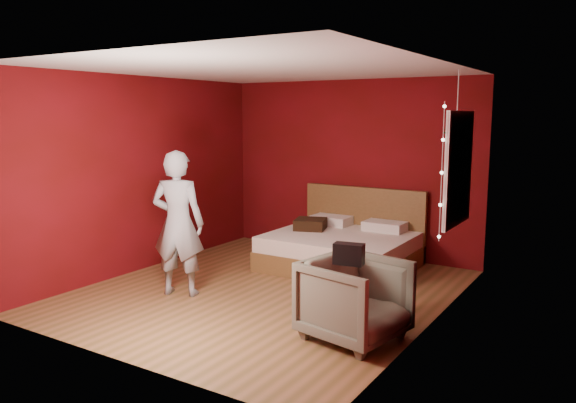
% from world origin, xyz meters
% --- Properties ---
extents(floor, '(4.50, 4.50, 0.00)m').
position_xyz_m(floor, '(0.00, 0.00, 0.00)').
color(floor, brown).
rests_on(floor, ground).
extents(room_walls, '(4.04, 4.54, 2.62)m').
position_xyz_m(room_walls, '(0.00, 0.00, 1.68)').
color(room_walls, '#650A12').
rests_on(room_walls, ground).
extents(window, '(0.05, 0.97, 1.27)m').
position_xyz_m(window, '(1.97, 0.90, 1.50)').
color(window, white).
rests_on(window, room_walls).
extents(fairy_lights, '(0.04, 0.04, 1.45)m').
position_xyz_m(fairy_lights, '(1.94, 0.38, 1.50)').
color(fairy_lights, silver).
rests_on(fairy_lights, room_walls).
extents(bed, '(1.88, 1.60, 1.04)m').
position_xyz_m(bed, '(0.27, 1.49, 0.27)').
color(bed, brown).
rests_on(bed, ground).
extents(person, '(0.72, 0.60, 1.69)m').
position_xyz_m(person, '(-0.81, -0.62, 0.85)').
color(person, gray).
rests_on(person, ground).
extents(armchair, '(0.99, 0.97, 0.77)m').
position_xyz_m(armchair, '(1.51, -0.76, 0.39)').
color(armchair, '#5C5849').
rests_on(armchair, ground).
extents(handbag, '(0.29, 0.18, 0.19)m').
position_xyz_m(handbag, '(1.53, -0.95, 0.87)').
color(handbag, black).
rests_on(handbag, armchair).
extents(throw_pillow, '(0.53, 0.53, 0.15)m').
position_xyz_m(throw_pillow, '(-0.24, 1.48, 0.55)').
color(throw_pillow, black).
rests_on(throw_pillow, bed).
extents(hanging_plant, '(0.41, 0.38, 0.94)m').
position_xyz_m(hanging_plant, '(1.85, 1.19, 1.84)').
color(hanging_plant, silver).
rests_on(hanging_plant, room_walls).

